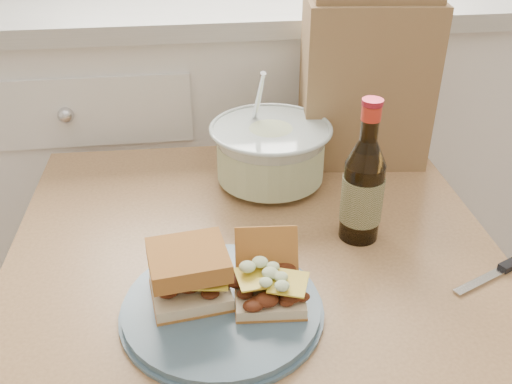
{
  "coord_description": "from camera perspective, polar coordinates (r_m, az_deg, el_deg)",
  "views": [
    {
      "loc": [
        -0.24,
        0.18,
        1.25
      ],
      "look_at": [
        -0.13,
        0.99,
        0.76
      ],
      "focal_mm": 40.0,
      "sensor_mm": 36.0,
      "label": 1
    }
  ],
  "objects": [
    {
      "name": "cabinet_run",
      "position": [
        1.72,
        1.19,
        4.17
      ],
      "size": [
        2.5,
        0.64,
        0.94
      ],
      "color": "white",
      "rests_on": "ground"
    },
    {
      "name": "dining_table",
      "position": [
        1.01,
        -0.03,
        -10.72
      ],
      "size": [
        0.83,
        0.83,
        0.68
      ],
      "rotation": [
        0.0,
        0.0,
        -0.02
      ],
      "color": "tan",
      "rests_on": "ground"
    },
    {
      "name": "plate",
      "position": [
        0.83,
        -3.43,
        -11.49
      ],
      "size": [
        0.28,
        0.28,
        0.02
      ],
      "primitive_type": "cylinder",
      "color": "#486375",
      "rests_on": "dining_table"
    },
    {
      "name": "sandwich_left",
      "position": [
        0.82,
        -6.71,
        -8.14
      ],
      "size": [
        0.12,
        0.11,
        0.08
      ],
      "rotation": [
        0.0,
        0.0,
        0.13
      ],
      "color": "beige",
      "rests_on": "plate"
    },
    {
      "name": "sandwich_right",
      "position": [
        0.83,
        1.25,
        -8.45
      ],
      "size": [
        0.1,
        0.14,
        0.08
      ],
      "rotation": [
        0.0,
        0.0,
        -0.08
      ],
      "color": "beige",
      "rests_on": "plate"
    },
    {
      "name": "coleslaw_bowl",
      "position": [
        1.11,
        1.45,
        3.68
      ],
      "size": [
        0.24,
        0.24,
        0.23
      ],
      "color": "silver",
      "rests_on": "dining_table"
    },
    {
      "name": "beer_bottle",
      "position": [
        0.95,
        10.64,
        0.35
      ],
      "size": [
        0.07,
        0.07,
        0.25
      ],
      "rotation": [
        0.0,
        0.0,
        -0.05
      ],
      "color": "black",
      "rests_on": "dining_table"
    },
    {
      "name": "knife",
      "position": [
        0.99,
        23.78,
        -6.87
      ],
      "size": [
        0.16,
        0.08,
        0.01
      ],
      "rotation": [
        0.0,
        0.0,
        0.42
      ],
      "color": "silver",
      "rests_on": "dining_table"
    },
    {
      "name": "paper_bag",
      "position": [
        1.2,
        10.86,
        10.81
      ],
      "size": [
        0.27,
        0.19,
        0.33
      ],
      "primitive_type": "cube",
      "rotation": [
        0.0,
        0.0,
        -0.12
      ],
      "color": "#906645",
      "rests_on": "dining_table"
    }
  ]
}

